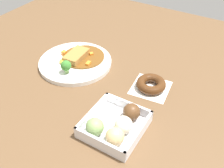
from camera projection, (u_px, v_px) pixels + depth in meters
ground_plane at (99, 90)px, 0.91m from camera, size 1.60×1.60×0.00m
curry_plate at (76, 61)px, 1.02m from camera, size 0.29×0.29×0.07m
donut_box at (116, 125)px, 0.75m from camera, size 0.18×0.17×0.07m
chocolate_ring_donut at (151, 84)px, 0.91m from camera, size 0.14×0.14×0.03m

